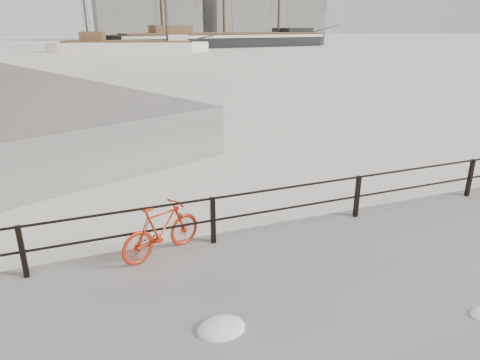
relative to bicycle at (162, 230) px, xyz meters
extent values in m
plane|color=white|center=(4.57, 0.25, -0.88)|extent=(400.00, 400.00, 0.00)
imported|color=#B1230B|center=(0.00, 0.00, 0.00)|extent=(1.71, 0.95, 1.06)
ellipsoid|color=white|center=(0.34, -2.50, -0.40)|extent=(0.73, 0.57, 0.26)
cube|color=gray|center=(24.57, 140.25, 8.12)|extent=(32.00, 18.00, 18.00)
cube|color=gray|center=(59.57, 145.25, 11.12)|extent=(26.00, 20.00, 24.00)
cube|color=gray|center=(82.57, 150.25, 6.12)|extent=(20.00, 16.00, 14.00)
camera|label=1|loc=(-1.29, -7.42, 3.70)|focal=32.00mm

